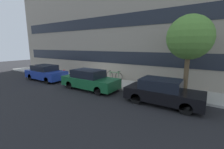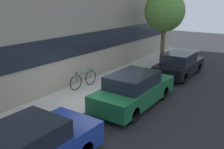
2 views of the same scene
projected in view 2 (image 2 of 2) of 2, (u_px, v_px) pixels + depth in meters
name	position (u px, v px, depth m)	size (l,w,h in m)	color
ground_plane	(101.00, 107.00, 10.64)	(56.00, 56.00, 0.00)	#232326
sidewalk_strip	(78.00, 99.00, 11.34)	(28.00, 2.66, 0.14)	#B2AFA8
parked_car_green	(134.00, 90.00, 10.60)	(4.42, 1.76, 1.46)	#195B33
parked_car_black	(179.00, 64.00, 14.82)	(4.10, 1.73, 1.42)	black
fire_hydrant	(10.00, 131.00, 7.72)	(0.50, 0.28, 0.73)	red
bicycle	(84.00, 79.00, 12.51)	(1.80, 0.44, 0.87)	black
street_tree	(165.00, 12.00, 15.53)	(2.53, 2.53, 4.82)	brown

